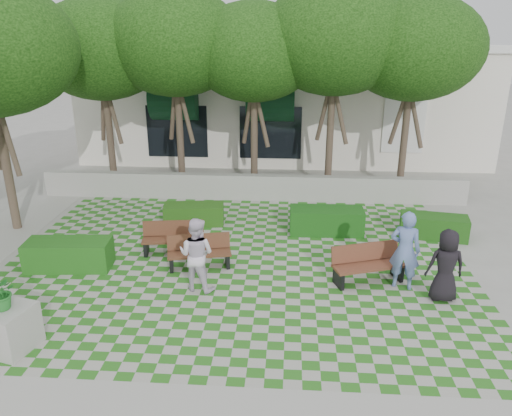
# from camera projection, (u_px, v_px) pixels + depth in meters

# --- Properties ---
(ground) EXTENTS (90.00, 90.00, 0.00)m
(ground) POSITION_uv_depth(u_px,v_px,m) (231.00, 283.00, 12.13)
(ground) COLOR gray
(ground) RESTS_ON ground
(lawn) EXTENTS (12.00, 12.00, 0.00)m
(lawn) POSITION_uv_depth(u_px,v_px,m) (236.00, 264.00, 13.06)
(lawn) COLOR #2B721E
(lawn) RESTS_ON ground
(retaining_wall) EXTENTS (15.00, 0.36, 0.90)m
(retaining_wall) POSITION_uv_depth(u_px,v_px,m) (251.00, 187.00, 17.78)
(retaining_wall) COLOR #9E9B93
(retaining_wall) RESTS_ON ground
(bench_east) EXTENTS (1.85, 1.12, 0.92)m
(bench_east) POSITION_uv_depth(u_px,v_px,m) (368.00, 264.00, 12.07)
(bench_east) COLOR #5A2F1F
(bench_east) RESTS_ON ground
(bench_mid) EXTENTS (1.69, 0.87, 0.85)m
(bench_mid) POSITION_uv_depth(u_px,v_px,m) (199.00, 252.00, 12.80)
(bench_mid) COLOR #4F2D1B
(bench_mid) RESTS_ON ground
(bench_west) EXTENTS (1.71, 0.78, 0.87)m
(bench_west) POSITION_uv_depth(u_px,v_px,m) (173.00, 238.00, 13.60)
(bench_west) COLOR #502C1B
(bench_west) RESTS_ON ground
(hedge_east) EXTENTS (2.00, 1.08, 0.66)m
(hedge_east) POSITION_uv_depth(u_px,v_px,m) (434.00, 226.00, 14.63)
(hedge_east) COLOR #194813
(hedge_east) RESTS_ON ground
(hedge_midright) EXTENTS (2.19, 0.90, 0.76)m
(hedge_midright) POSITION_uv_depth(u_px,v_px,m) (326.00, 221.00, 14.93)
(hedge_midright) COLOR #154813
(hedge_midright) RESTS_ON ground
(hedge_midleft) EXTENTS (1.91, 0.93, 0.64)m
(hedge_midleft) POSITION_uv_depth(u_px,v_px,m) (194.00, 214.00, 15.60)
(hedge_midleft) COLOR #1F4B14
(hedge_midleft) RESTS_ON ground
(hedge_west) EXTENTS (2.19, 1.02, 0.74)m
(hedge_west) POSITION_uv_depth(u_px,v_px,m) (69.00, 254.00, 12.76)
(hedge_west) COLOR #1B5316
(hedge_west) RESTS_ON ground
(planter_front) EXTENTS (1.06, 1.06, 1.56)m
(planter_front) POSITION_uv_depth(u_px,v_px,m) (7.00, 320.00, 9.47)
(planter_front) COLOR #9E9B93
(planter_front) RESTS_ON ground
(person_blue) EXTENTS (0.81, 0.65, 1.93)m
(person_blue) POSITION_uv_depth(u_px,v_px,m) (405.00, 250.00, 11.60)
(person_blue) COLOR #667CBA
(person_blue) RESTS_ON ground
(person_dark) EXTENTS (0.86, 0.58, 1.70)m
(person_dark) POSITION_uv_depth(u_px,v_px,m) (446.00, 266.00, 11.11)
(person_dark) COLOR black
(person_dark) RESTS_ON ground
(person_white) EXTENTS (1.01, 0.88, 1.79)m
(person_white) POSITION_uv_depth(u_px,v_px,m) (196.00, 254.00, 11.56)
(person_white) COLOR white
(person_white) RESTS_ON ground
(tree_row) EXTENTS (17.70, 13.40, 7.41)m
(tree_row) POSITION_uv_depth(u_px,v_px,m) (193.00, 48.00, 16.03)
(tree_row) COLOR #47382B
(tree_row) RESTS_ON ground
(building) EXTENTS (18.00, 8.92, 5.15)m
(building) POSITION_uv_depth(u_px,v_px,m) (283.00, 98.00, 24.37)
(building) COLOR white
(building) RESTS_ON ground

